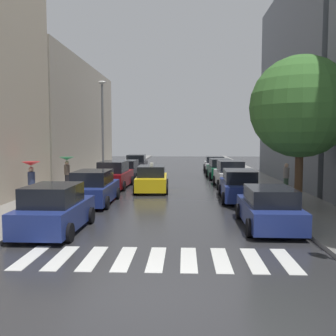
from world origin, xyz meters
TOP-DOWN VIEW (x-y plane):
  - ground_plane at (0.00, 24.00)m, footprint 28.00×72.00m
  - sidewalk_left at (-6.50, 24.00)m, footprint 3.00×72.00m
  - sidewalk_right at (6.50, 24.00)m, footprint 3.00×72.00m
  - crosswalk_stripes at (-0.00, 2.67)m, footprint 7.65×2.20m
  - building_left_mid at (-11.00, 27.59)m, footprint 6.00×20.96m
  - building_right_mid at (11.00, 20.98)m, footprint 6.00×15.84m
  - parked_car_left_nearest at (-3.87, 5.56)m, footprint 2.11×4.16m
  - parked_car_left_second at (-3.84, 11.33)m, footprint 2.11×4.60m
  - parked_car_left_third at (-3.94, 17.51)m, footprint 2.18×4.72m
  - parked_car_left_fourth at (-3.90, 23.01)m, footprint 2.18×4.44m
  - parked_car_left_fifth at (-3.82, 28.72)m, footprint 2.20×4.85m
  - parked_car_right_nearest at (3.96, 6.53)m, footprint 2.11×4.36m
  - parked_car_right_second at (3.74, 12.82)m, footprint 2.16×4.80m
  - parked_car_right_third at (3.91, 18.36)m, footprint 2.10×4.16m
  - parked_car_right_fourth at (3.72, 23.72)m, footprint 2.14×4.38m
  - parked_car_right_fifth at (3.80, 29.92)m, footprint 2.19×4.64m
  - taxi_midroad at (-1.27, 16.03)m, footprint 2.20×4.39m
  - pedestrian_foreground at (-7.08, 11.40)m, footprint 0.92×0.92m
  - pedestrian_near_tree at (-6.87, 16.68)m, footprint 0.98×0.98m
  - pedestrian_by_kerb at (6.91, 15.29)m, footprint 0.36×0.36m
  - street_tree_right at (6.01, 9.81)m, footprint 4.58×4.58m
  - lamp_post_left at (-5.55, 21.60)m, footprint 0.60×0.28m

SIDE VIEW (x-z plane):
  - ground_plane at x=0.00m, z-range -0.04..0.00m
  - crosswalk_stripes at x=0.00m, z-range 0.00..0.01m
  - sidewalk_left at x=-6.50m, z-range 0.00..0.15m
  - sidewalk_right at x=6.50m, z-range 0.00..0.15m
  - parked_car_right_fifth at x=3.80m, z-range -0.04..1.49m
  - parked_car_left_fourth at x=-3.90m, z-range -0.04..1.50m
  - parked_car_right_nearest at x=3.96m, z-range -0.04..1.51m
  - taxi_midroad at x=-1.27m, z-range -0.14..1.67m
  - parked_car_right_fourth at x=3.72m, z-range -0.05..1.59m
  - parked_car_right_second at x=3.74m, z-range -0.05..1.61m
  - parked_car_left_nearest at x=-3.87m, z-range -0.06..1.66m
  - parked_car_left_second at x=-3.84m, z-range -0.06..1.67m
  - parked_car_left_fifth at x=-3.82m, z-range -0.06..1.68m
  - parked_car_right_third at x=3.91m, z-range -0.07..1.75m
  - parked_car_left_third at x=-3.94m, z-range -0.07..1.75m
  - pedestrian_by_kerb at x=6.91m, z-range 0.19..1.88m
  - pedestrian_foreground at x=-7.08m, z-range 0.56..2.56m
  - pedestrian_near_tree at x=-6.87m, z-range 0.59..2.55m
  - lamp_post_left at x=-5.55m, z-range 0.69..8.26m
  - street_tree_right at x=6.01m, z-range 1.30..8.21m
  - building_left_mid at x=-11.00m, z-range 0.00..10.08m
  - building_right_mid at x=11.00m, z-range 0.00..14.47m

